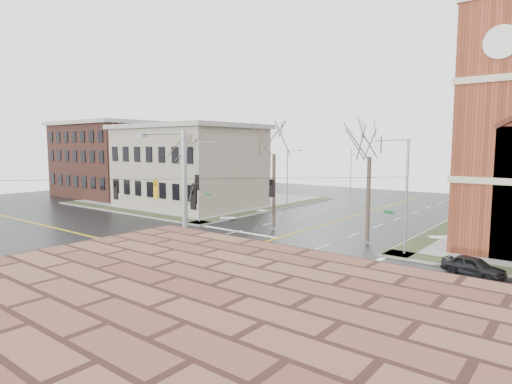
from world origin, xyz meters
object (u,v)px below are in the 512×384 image
Objects in this scene: streetlight_north_a at (288,175)px; tree_nw_near at (274,149)px; signal_pole_ne at (404,193)px; tree_nw_far at (190,157)px; signal_pole_se at (182,248)px; tree_ne at (370,151)px; cargo_van at (260,266)px; signal_pole_nw at (200,179)px; streetlight_north_b at (352,169)px; parked_car_a at (473,266)px.

tree_nw_near is at bearing -61.26° from streetlight_north_a.
tree_nw_far is (-26.17, 1.90, 2.34)m from signal_pole_ne.
tree_ne is at bearing 98.86° from signal_pole_se.
cargo_van is at bearing -109.78° from signal_pole_ne.
signal_pole_se is at bearing -45.45° from signal_pole_nw.
signal_pole_ne is 26.35m from tree_nw_far.
signal_pole_ne is 0.90× the size of tree_nw_far.
streetlight_north_a is 15.45m from tree_nw_far.
signal_pole_ne and signal_pole_nw have the same top height.
tree_nw_near reaches higher than signal_pole_nw.
streetlight_north_b is 1.48× the size of cargo_van.
streetlight_north_a is 0.80× the size of tree_nw_far.
cargo_van is at bearing -59.03° from streetlight_north_a.
tree_ne is at bearing 75.27° from cargo_van.
signal_pole_se is at bearing -43.57° from tree_nw_far.
tree_nw_far is at bearing 136.43° from signal_pole_se.
signal_pole_ne is 2.27× the size of parked_car_a.
streetlight_north_b is 0.70× the size of tree_nw_near.
tree_nw_near is at bearing 119.28° from signal_pole_se.
streetlight_north_b is 2.02× the size of parked_car_a.
streetlight_north_a is 16.82m from tree_nw_near.
streetlight_north_b is at bearing 48.97° from parked_car_a.
tree_ne reaches higher than tree_nw_far.
signal_pole_se is at bearing -90.00° from signal_pole_ne.
tree_nw_near is (-9.57, 14.71, 7.14)m from cargo_van.
tree_ne reaches higher than cargo_van.
tree_ne reaches higher than signal_pole_se.
signal_pole_nw is 1.00× the size of signal_pole_se.
streetlight_north_b is at bearing 102.91° from tree_nw_near.
streetlight_north_a is 33.80m from parked_car_a.
tree_nw_near is at bearing 1.12° from tree_nw_far.
signal_pole_ne is 1.12× the size of streetlight_north_a.
tree_nw_far is (-31.82, 4.51, 6.62)m from parked_car_a.
signal_pole_se is 0.80× the size of tree_ne.
tree_nw_far is (-4.20, -14.60, 2.82)m from streetlight_north_a.
tree_nw_near reaches higher than parked_car_a.
cargo_van is 18.95m from tree_nw_near.
signal_pole_ne reaches higher than cargo_van.
parked_car_a is 0.35× the size of tree_nw_near.
signal_pole_ne is at bearing -4.14° from tree_nw_far.
signal_pole_nw is (-22.64, 0.00, 0.00)m from signal_pole_ne.
signal_pole_ne is at bearing -58.95° from streetlight_north_b.
signal_pole_ne is 7.55m from parked_car_a.
signal_pole_se reaches higher than streetlight_north_a.
signal_pole_se is at bearing -60.72° from tree_nw_near.
signal_pole_nw is at bearing 98.46° from parked_car_a.
signal_pole_ne is 14.64m from tree_nw_near.
signal_pole_ne is at bearing 57.72° from cargo_van.
streetlight_north_a is 2.02× the size of parked_car_a.
signal_pole_ne is 1.00× the size of signal_pole_se.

